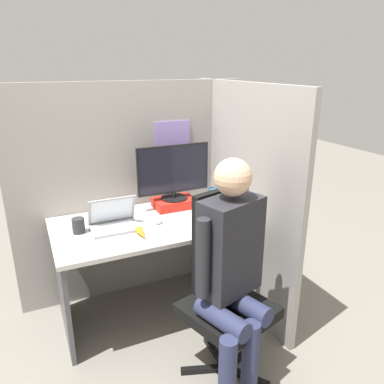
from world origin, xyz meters
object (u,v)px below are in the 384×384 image
laptop (114,222)px  coffee_mug (214,195)px  stapler (218,203)px  monitor (173,172)px  person (232,263)px  carrot_toy (142,234)px  office_chair (224,283)px  paper_box (174,203)px  pen_cup (78,226)px

laptop → coffee_mug: size_ratio=3.04×
stapler → monitor: bearing=160.9°
coffee_mug → person: bearing=-112.5°
stapler → carrot_toy: bearing=-157.6°
laptop → office_chair: bearing=-51.9°
paper_box → person: size_ratio=0.23×
stapler → coffee_mug: size_ratio=1.34×
paper_box → stapler: size_ratio=2.20×
pen_cup → paper_box: bearing=12.7°
carrot_toy → pen_cup: pen_cup is taller
paper_box → person: bearing=-93.8°
laptop → carrot_toy: 0.24m
office_chair → coffee_mug: size_ratio=10.58×
laptop → office_chair: (0.50, -0.64, -0.23)m
office_chair → coffee_mug: office_chair is taller
stapler → person: person is taller
carrot_toy → laptop: bearing=121.7°
monitor → stapler: bearing=-19.1°
monitor → person: (-0.07, -1.00, -0.25)m
paper_box → coffee_mug: bearing=-0.4°
person → office_chair: bearing=72.6°
laptop → person: person is taller
stapler → person: (-0.39, -0.89, 0.02)m
office_chair → carrot_toy: bearing=130.8°
person → coffee_mug: person is taller
monitor → office_chair: 0.97m
laptop → stapler: size_ratio=2.26×
paper_box → laptop: bearing=-159.0°
monitor → carrot_toy: monitor is taller
person → pen_cup: bearing=129.4°
laptop → person: size_ratio=0.23×
paper_box → person: 1.00m
pen_cup → stapler: bearing=3.1°
paper_box → office_chair: size_ratio=0.28×
carrot_toy → pen_cup: size_ratio=1.50×
laptop → coffee_mug: 0.89m
person → coffee_mug: bearing=67.5°
paper_box → stapler: 0.35m
office_chair → laptop: bearing=128.1°
person → coffee_mug: 1.08m
paper_box → carrot_toy: (-0.39, -0.41, -0.01)m
coffee_mug → laptop: bearing=-167.2°
monitor → person: 1.03m
monitor → carrot_toy: 0.62m
stapler → coffee_mug: coffee_mug is taller
carrot_toy → pen_cup: (-0.36, 0.24, 0.03)m
monitor → person: bearing=-93.8°
monitor → person: size_ratio=0.42×
carrot_toy → pen_cup: 0.43m
monitor → coffee_mug: (0.35, -0.01, -0.23)m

